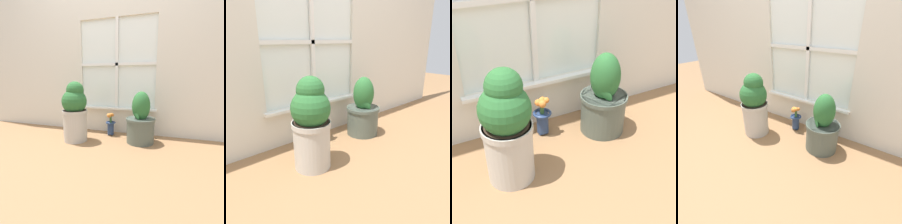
# 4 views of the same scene
# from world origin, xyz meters

# --- Properties ---
(ground_plane) EXTENTS (10.00, 10.00, 0.00)m
(ground_plane) POSITION_xyz_m (0.00, 0.00, 0.00)
(ground_plane) COLOR olive
(wall_with_window) EXTENTS (4.40, 0.10, 2.50)m
(wall_with_window) POSITION_xyz_m (0.00, 0.61, 1.27)
(wall_with_window) COLOR silver
(wall_with_window) RESTS_ON ground_plane
(potted_plant_left) EXTENTS (0.29, 0.29, 0.70)m
(potted_plant_left) POSITION_xyz_m (-0.37, 0.12, 0.35)
(potted_plant_left) COLOR #B7B2A8
(potted_plant_left) RESTS_ON ground_plane
(potted_plant_right) EXTENTS (0.33, 0.33, 0.59)m
(potted_plant_right) POSITION_xyz_m (0.37, 0.28, 0.24)
(potted_plant_right) COLOR #4C564C
(potted_plant_right) RESTS_ON ground_plane
(flower_vase) EXTENTS (0.13, 0.13, 0.30)m
(flower_vase) POSITION_xyz_m (-0.03, 0.43, 0.16)
(flower_vase) COLOR navy
(flower_vase) RESTS_ON ground_plane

